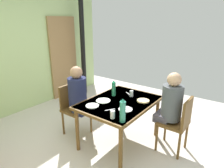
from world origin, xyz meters
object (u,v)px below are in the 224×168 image
Objects in this scene: chair_near_diner at (178,122)px; water_bottle_green_far at (114,89)px; person_far_diner at (78,93)px; chair_far_diner at (73,106)px; water_bottle_green_near at (123,111)px; dining_table at (120,106)px; person_near_diner at (171,102)px.

water_bottle_green_far is (-0.19, 1.03, 0.35)m from chair_near_diner.
person_far_diner reaches higher than chair_near_diner.
chair_far_diner is at bearing -90.00° from person_far_diner.
chair_near_diner is 3.31× the size of water_bottle_green_far.
water_bottle_green_far is at bearing 43.40° from water_bottle_green_near.
dining_table is 4.06× the size of water_bottle_green_near.
chair_far_diner reaches higher than dining_table.
person_far_diner is at bearing 90.00° from chair_far_diner.
water_bottle_green_far is at bearing 127.88° from person_far_diner.
water_bottle_green_near is 1.15× the size of water_bottle_green_far.
chair_far_diner is at bearing 77.06° from water_bottle_green_near.
water_bottle_green_far is at bearing 121.00° from chair_far_diner.
chair_far_diner is at bearing 108.77° from chair_near_diner.
person_near_diner reaches higher than chair_near_diner.
chair_near_diner reaches higher than dining_table.
person_near_diner is at bearing -77.75° from water_bottle_green_far.
water_bottle_green_far is (0.36, -0.60, 0.35)m from chair_far_diner.
chair_near_diner is 1.13× the size of person_near_diner.
water_bottle_green_near reaches higher than dining_table.
person_near_diner is 0.92m from water_bottle_green_far.
dining_table is 0.67m from water_bottle_green_near.
chair_near_diner is 1.01m from water_bottle_green_near.
dining_table is at bearing 112.10° from chair_near_diner.
water_bottle_green_near is (-0.50, -0.38, 0.22)m from dining_table.
water_bottle_green_near reaches higher than chair_far_diner.
water_bottle_green_near is at bearing 77.06° from chair_far_diner.
water_bottle_green_near is at bearing 75.47° from person_far_diner.
person_far_diner is 1.10m from water_bottle_green_near.
chair_near_diner is 1.11m from water_bottle_green_far.
dining_table is at bearing 108.18° from person_far_diner.
person_near_diner is 2.54× the size of water_bottle_green_near.
person_near_diner is 1.00× the size of person_far_diner.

